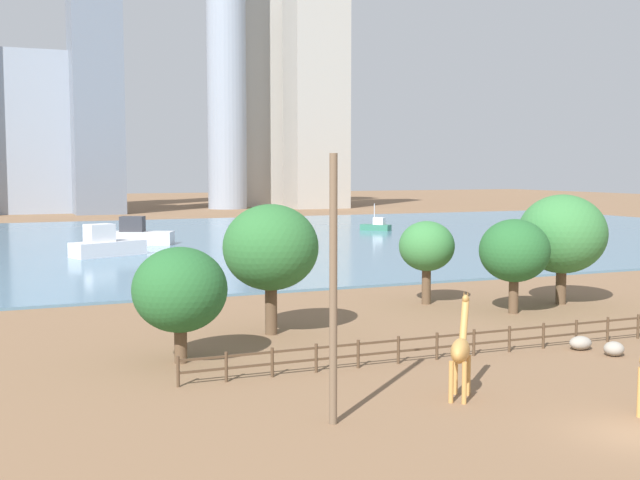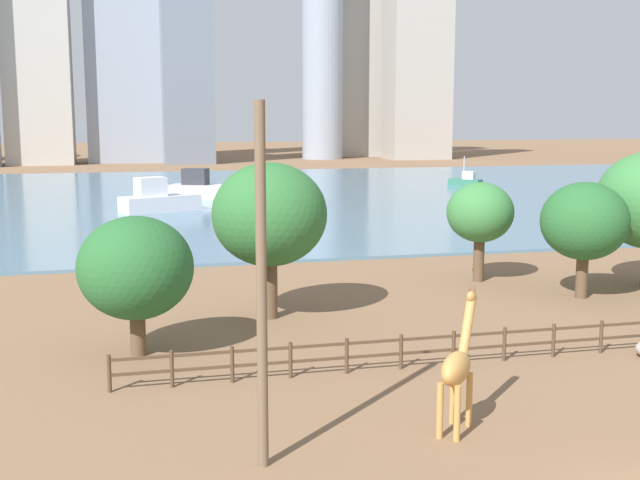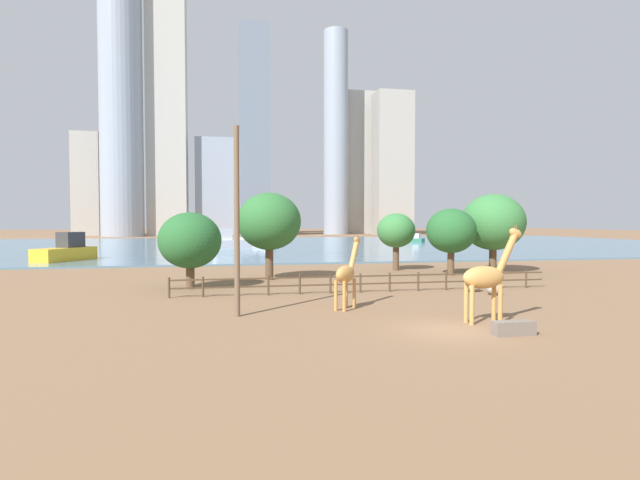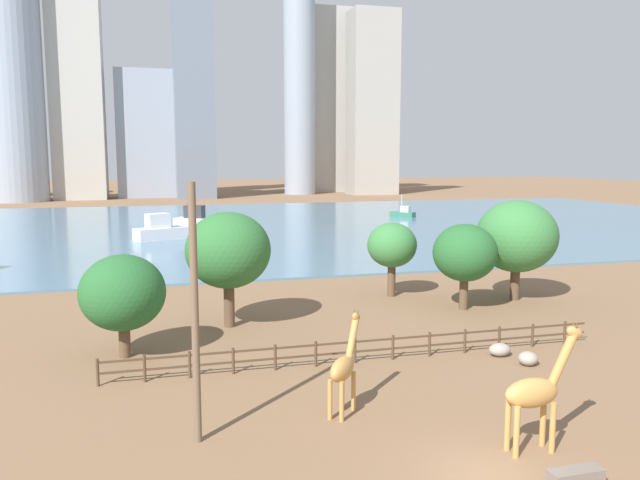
{
  "view_description": "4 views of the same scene",
  "coord_description": "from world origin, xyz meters",
  "px_view_note": "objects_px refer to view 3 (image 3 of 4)",
  "views": [
    {
      "loc": [
        -20.14,
        -20.32,
        9.02
      ],
      "look_at": [
        -0.0,
        27.81,
        4.39
      ],
      "focal_mm": 45.0,
      "sensor_mm": 36.0,
      "label": 1
    },
    {
      "loc": [
        -12.42,
        -14.73,
        9.15
      ],
      "look_at": [
        -2.99,
        22.92,
        3.17
      ],
      "focal_mm": 45.0,
      "sensor_mm": 36.0,
      "label": 2
    },
    {
      "loc": [
        -9.75,
        -20.23,
        4.82
      ],
      "look_at": [
        0.46,
        31.43,
        2.81
      ],
      "focal_mm": 28.0,
      "sensor_mm": 36.0,
      "label": 3
    },
    {
      "loc": [
        -10.4,
        -17.14,
        10.41
      ],
      "look_at": [
        2.73,
        31.01,
        3.78
      ],
      "focal_mm": 35.0,
      "sensor_mm": 36.0,
      "label": 4
    }
  ],
  "objects_px": {
    "giraffe_companion": "(487,277)",
    "tree_right_tall": "(190,241)",
    "tree_center_broad": "(493,222)",
    "boulder_by_pole": "(494,289)",
    "boat_sailboat": "(227,242)",
    "boat_barge": "(415,239)",
    "feeding_trough": "(513,328)",
    "utility_pole": "(237,222)",
    "giraffe_tall": "(347,274)",
    "boat_ferry": "(66,251)",
    "boulder_near_fence": "(473,286)",
    "boat_tug": "(255,240)",
    "tree_left_small": "(269,222)",
    "tree_left_large": "(396,231)",
    "tree_right_small": "(451,231)"
  },
  "relations": [
    {
      "from": "tree_left_large",
      "to": "tree_right_small",
      "type": "distance_m",
      "value": 6.11
    },
    {
      "from": "tree_right_tall",
      "to": "tree_left_large",
      "type": "bearing_deg",
      "value": 27.59
    },
    {
      "from": "boat_sailboat",
      "to": "utility_pole",
      "type": "bearing_deg",
      "value": -112.25
    },
    {
      "from": "boulder_by_pole",
      "to": "tree_left_small",
      "type": "bearing_deg",
      "value": 140.48
    },
    {
      "from": "boulder_near_fence",
      "to": "boat_barge",
      "type": "height_order",
      "value": "boat_barge"
    },
    {
      "from": "boat_tug",
      "to": "utility_pole",
      "type": "bearing_deg",
      "value": -69.94
    },
    {
      "from": "utility_pole",
      "to": "boulder_by_pole",
      "type": "distance_m",
      "value": 17.78
    },
    {
      "from": "tree_left_large",
      "to": "tree_center_broad",
      "type": "xyz_separation_m",
      "value": [
        8.32,
        -3.48,
        0.84
      ]
    },
    {
      "from": "tree_left_large",
      "to": "tree_right_small",
      "type": "xyz_separation_m",
      "value": [
        3.26,
        -5.16,
        0.08
      ]
    },
    {
      "from": "giraffe_tall",
      "to": "giraffe_companion",
      "type": "height_order",
      "value": "giraffe_companion"
    },
    {
      "from": "utility_pole",
      "to": "tree_left_large",
      "type": "xyz_separation_m",
      "value": [
        15.94,
        20.85,
        -0.93
      ]
    },
    {
      "from": "boat_sailboat",
      "to": "feeding_trough",
      "type": "bearing_deg",
      "value": -102.24
    },
    {
      "from": "feeding_trough",
      "to": "boulder_near_fence",
      "type": "bearing_deg",
      "value": 68.8
    },
    {
      "from": "tree_right_tall",
      "to": "boat_tug",
      "type": "relative_size",
      "value": 0.69
    },
    {
      "from": "giraffe_companion",
      "to": "tree_right_tall",
      "type": "xyz_separation_m",
      "value": [
        -14.46,
        14.88,
        1.24
      ]
    },
    {
      "from": "feeding_trough",
      "to": "boat_ferry",
      "type": "xyz_separation_m",
      "value": [
        -29.93,
        43.93,
        1.03
      ]
    },
    {
      "from": "giraffe_companion",
      "to": "giraffe_tall",
      "type": "bearing_deg",
      "value": 139.02
    },
    {
      "from": "giraffe_companion",
      "to": "boat_ferry",
      "type": "relative_size",
      "value": 0.59
    },
    {
      "from": "giraffe_companion",
      "to": "tree_right_tall",
      "type": "bearing_deg",
      "value": 134.85
    },
    {
      "from": "boat_sailboat",
      "to": "tree_right_tall",
      "type": "bearing_deg",
      "value": -115.89
    },
    {
      "from": "tree_center_broad",
      "to": "boat_ferry",
      "type": "relative_size",
      "value": 0.92
    },
    {
      "from": "boulder_by_pole",
      "to": "tree_left_small",
      "type": "xyz_separation_m",
      "value": [
        -13.62,
        11.24,
        4.41
      ]
    },
    {
      "from": "giraffe_tall",
      "to": "boulder_near_fence",
      "type": "height_order",
      "value": "giraffe_tall"
    },
    {
      "from": "boat_sailboat",
      "to": "boat_barge",
      "type": "xyz_separation_m",
      "value": [
        40.65,
        19.75,
        -0.46
      ]
    },
    {
      "from": "tree_left_small",
      "to": "giraffe_companion",
      "type": "bearing_deg",
      "value": -66.5
    },
    {
      "from": "feeding_trough",
      "to": "boat_tug",
      "type": "xyz_separation_m",
      "value": [
        -5.92,
        75.72,
        1.02
      ]
    },
    {
      "from": "boulder_by_pole",
      "to": "tree_left_large",
      "type": "distance_m",
      "value": 16.99
    },
    {
      "from": "boulder_near_fence",
      "to": "tree_left_small",
      "type": "xyz_separation_m",
      "value": [
        -13.04,
        9.55,
        4.42
      ]
    },
    {
      "from": "boat_barge",
      "to": "utility_pole",
      "type": "bearing_deg",
      "value": 112.09
    },
    {
      "from": "tree_left_large",
      "to": "tree_center_broad",
      "type": "bearing_deg",
      "value": -22.7
    },
    {
      "from": "tree_center_broad",
      "to": "boulder_by_pole",
      "type": "bearing_deg",
      "value": -119.98
    },
    {
      "from": "tree_center_broad",
      "to": "boat_sailboat",
      "type": "relative_size",
      "value": 0.93
    },
    {
      "from": "utility_pole",
      "to": "boat_tug",
      "type": "bearing_deg",
      "value": 85.55
    },
    {
      "from": "boat_barge",
      "to": "tree_left_small",
      "type": "bearing_deg",
      "value": 108.55
    },
    {
      "from": "tree_center_broad",
      "to": "tree_right_small",
      "type": "distance_m",
      "value": 5.39
    },
    {
      "from": "tree_center_broad",
      "to": "boat_tug",
      "type": "xyz_separation_m",
      "value": [
        -18.87,
        51.9,
        -3.37
      ]
    },
    {
      "from": "boulder_near_fence",
      "to": "boat_barge",
      "type": "distance_m",
      "value": 75.63
    },
    {
      "from": "feeding_trough",
      "to": "boat_ferry",
      "type": "relative_size",
      "value": 0.23
    },
    {
      "from": "tree_left_small",
      "to": "boat_sailboat",
      "type": "relative_size",
      "value": 0.9
    },
    {
      "from": "boat_sailboat",
      "to": "giraffe_companion",
      "type": "bearing_deg",
      "value": -101.67
    },
    {
      "from": "utility_pole",
      "to": "boulder_near_fence",
      "type": "relative_size",
      "value": 8.1
    },
    {
      "from": "boulder_by_pole",
      "to": "boat_ferry",
      "type": "xyz_separation_m",
      "value": [
        -35.31,
        33.24,
        0.97
      ]
    },
    {
      "from": "boulder_by_pole",
      "to": "feeding_trough",
      "type": "bearing_deg",
      "value": -116.72
    },
    {
      "from": "boulder_by_pole",
      "to": "tree_right_tall",
      "type": "height_order",
      "value": "tree_right_tall"
    },
    {
      "from": "boulder_near_fence",
      "to": "tree_left_small",
      "type": "relative_size",
      "value": 0.17
    },
    {
      "from": "utility_pole",
      "to": "tree_center_broad",
      "type": "bearing_deg",
      "value": 35.59
    },
    {
      "from": "boat_tug",
      "to": "boat_sailboat",
      "type": "bearing_deg",
      "value": -90.21
    },
    {
      "from": "boulder_near_fence",
      "to": "boat_ferry",
      "type": "xyz_separation_m",
      "value": [
        -34.73,
        31.56,
        0.98
      ]
    },
    {
      "from": "giraffe_companion",
      "to": "boat_barge",
      "type": "height_order",
      "value": "giraffe_companion"
    },
    {
      "from": "utility_pole",
      "to": "boat_ferry",
      "type": "xyz_separation_m",
      "value": [
        -18.62,
        37.49,
        -3.46
      ]
    }
  ]
}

